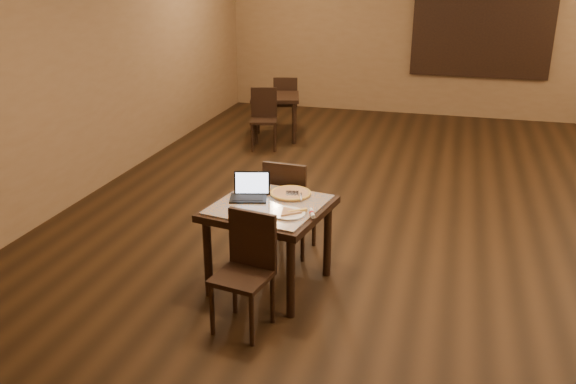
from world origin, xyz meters
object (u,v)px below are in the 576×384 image
(tiled_table, at_px, (269,215))
(other_table_b_chair_far, at_px, (285,100))
(chair_main_far, at_px, (288,202))
(other_table_b, at_px, (275,103))
(pizza_pan, at_px, (291,195))
(other_table_b_chair_near, at_px, (264,115))
(chair_main_near, at_px, (247,264))
(laptop, at_px, (250,191))

(tiled_table, bearing_deg, other_table_b_chair_far, 114.30)
(chair_main_far, bearing_deg, other_table_b_chair_far, -69.59)
(tiled_table, height_order, other_table_b, tiled_table)
(pizza_pan, height_order, other_table_b_chair_far, other_table_b_chair_far)
(other_table_b_chair_near, distance_m, other_table_b_chair_far, 1.05)
(chair_main_near, height_order, other_table_b, chair_main_near)
(tiled_table, height_order, laptop, laptop)
(chair_main_far, relative_size, other_table_b, 1.05)
(pizza_pan, xyz_separation_m, other_table_b_chair_far, (-1.40, 4.78, -0.26))
(tiled_table, distance_m, other_table_b_chair_far, 5.18)
(tiled_table, height_order, other_table_b_chair_far, other_table_b_chair_far)
(chair_main_near, xyz_separation_m, other_table_b, (-1.31, 5.12, 0.06))
(pizza_pan, distance_m, other_table_b, 4.49)
(tiled_table, xyz_separation_m, chair_main_near, (0.01, -0.62, -0.15))
(chair_main_near, bearing_deg, pizza_pan, 92.77)
(chair_main_near, height_order, laptop, laptop)
(other_table_b_chair_near, bearing_deg, chair_main_near, -89.04)
(chair_main_far, height_order, other_table_b_chair_far, chair_main_far)
(other_table_b_chair_near, bearing_deg, tiled_table, -86.85)
(laptop, bearing_deg, other_table_b_chair_near, 90.99)
(laptop, bearing_deg, tiled_table, -41.44)
(tiled_table, xyz_separation_m, laptop, (-0.20, 0.10, 0.16))
(other_table_b, relative_size, other_table_b_chair_far, 1.01)
(laptop, height_order, other_table_b_chair_far, laptop)
(laptop, relative_size, pizza_pan, 1.06)
(chair_main_near, height_order, chair_main_far, chair_main_far)
(other_table_b_chair_near, bearing_deg, other_table_b, 72.57)
(other_table_b, relative_size, other_table_b_chair_near, 1.01)
(chair_main_far, xyz_separation_m, other_table_b_chair_near, (-1.31, 3.36, -0.03))
(chair_main_far, bearing_deg, pizza_pan, 112.85)
(chair_main_far, height_order, laptop, laptop)
(laptop, distance_m, other_table_b_chair_far, 5.05)
(other_table_b_chair_far, bearing_deg, other_table_b_chair_near, 72.57)
(chair_main_far, bearing_deg, tiled_table, 94.91)
(other_table_b, bearing_deg, tiled_table, -89.10)
(chair_main_near, distance_m, other_table_b_chair_near, 4.79)
(pizza_pan, bearing_deg, chair_main_far, 108.53)
(chair_main_near, relative_size, other_table_b_chair_far, 1.02)
(tiled_table, relative_size, other_table_b_chair_far, 1.19)
(tiled_table, xyz_separation_m, chair_main_far, (-0.01, 0.62, -0.12))
(tiled_table, relative_size, pizza_pan, 3.21)
(other_table_b_chair_near, bearing_deg, chair_main_far, -83.87)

